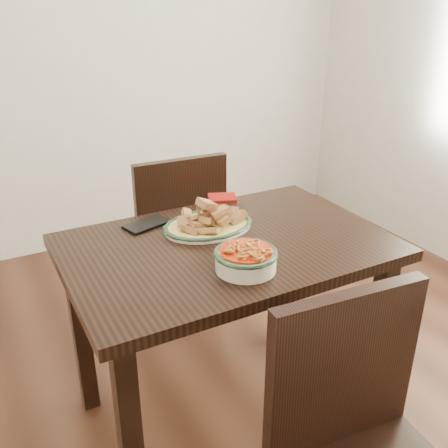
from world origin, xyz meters
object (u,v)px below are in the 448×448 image
noodle_bowl (246,257)px  smartphone (147,224)px  dining_table (227,271)px  chair_far (175,233)px  fish_plate (208,217)px

noodle_bowl → smartphone: 0.48m
dining_table → noodle_bowl: size_ratio=5.50×
chair_far → smartphone: 0.54m
dining_table → chair_far: bearing=83.5°
dining_table → smartphone: 0.34m
chair_far → smartphone: size_ratio=5.43×
fish_plate → smartphone: 0.23m
noodle_bowl → chair_far: bearing=82.3°
dining_table → chair_far: size_ratio=1.22×
fish_plate → noodle_bowl: 0.32m
smartphone → chair_far: bearing=39.0°
chair_far → noodle_bowl: bearing=84.5°
dining_table → chair_far: chair_far is taller
chair_far → noodle_bowl: size_ratio=4.51×
smartphone → noodle_bowl: bearing=-88.1°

